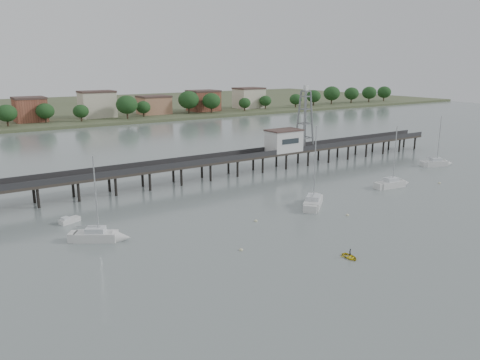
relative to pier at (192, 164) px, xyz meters
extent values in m
plane|color=slate|center=(0.00, -60.00, -3.79)|extent=(500.00, 500.00, 0.00)
cube|color=#2D2823|center=(0.00, 0.00, -0.04)|extent=(150.00, 5.00, 0.50)
cube|color=#333335|center=(0.00, -2.40, 0.76)|extent=(150.00, 0.12, 1.10)
cube|color=#333335|center=(0.00, 2.40, 0.76)|extent=(150.00, 0.12, 1.10)
cylinder|color=black|center=(0.00, -1.90, -1.99)|extent=(0.50, 0.50, 4.40)
cylinder|color=black|center=(0.00, 1.90, -1.99)|extent=(0.50, 0.50, 4.40)
cylinder|color=black|center=(73.00, -1.90, -1.99)|extent=(0.50, 0.50, 4.40)
cylinder|color=black|center=(73.00, 1.90, -1.99)|extent=(0.50, 0.50, 4.40)
cube|color=silver|center=(25.00, 0.00, 2.71)|extent=(8.00, 5.00, 5.00)
cube|color=#4C3833|center=(25.00, 0.00, 5.36)|extent=(8.40, 5.40, 0.30)
cube|color=slate|center=(31.50, 0.00, 14.36)|extent=(1.80, 1.80, 0.30)
cube|color=silver|center=(31.50, 0.00, 15.11)|extent=(0.90, 0.90, 1.20)
cube|color=silver|center=(9.40, -27.81, -3.32)|extent=(6.99, 6.53, 1.65)
cone|color=silver|center=(12.68, -25.01, -3.32)|extent=(3.93, 3.91, 2.69)
cube|color=silver|center=(9.40, -27.81, -2.14)|extent=(3.73, 3.63, 0.75)
cylinder|color=#A5A8AA|center=(9.76, -27.50, 3.98)|extent=(0.18, 0.18, 12.95)
cylinder|color=#A5A8AA|center=(8.53, -28.56, -1.59)|extent=(3.14, 2.71, 0.12)
cube|color=silver|center=(57.37, -19.43, -3.32)|extent=(6.26, 4.19, 1.65)
cone|color=silver|center=(60.77, -20.73, -3.32)|extent=(3.08, 2.98, 2.27)
cube|color=silver|center=(57.37, -19.43, -2.14)|extent=(3.07, 2.62, 0.75)
cylinder|color=#A5A8AA|center=(57.75, -19.58, 2.97)|extent=(0.18, 0.18, 10.93)
cylinder|color=#A5A8AA|center=(56.46, -19.09, -1.59)|extent=(3.22, 1.32, 0.12)
cube|color=silver|center=(31.47, -26.91, -3.32)|extent=(6.20, 3.03, 1.65)
cone|color=silver|center=(35.17, -27.36, -3.32)|extent=(2.75, 2.61, 2.32)
cube|color=silver|center=(31.47, -26.91, -2.14)|extent=(2.86, 2.17, 0.75)
cylinder|color=#A5A8AA|center=(31.89, -26.96, 3.10)|extent=(0.18, 0.18, 11.18)
cylinder|color=#A5A8AA|center=(30.49, -26.78, -1.59)|extent=(3.47, 0.55, 0.12)
cube|color=silver|center=(-27.72, -23.14, -3.32)|extent=(6.22, 5.13, 1.65)
cone|color=silver|center=(-24.61, -25.14, -3.32)|extent=(3.32, 3.27, 2.30)
cube|color=silver|center=(-27.72, -23.14, -2.14)|extent=(3.21, 2.97, 0.75)
cylinder|color=#A5A8AA|center=(-27.37, -23.36, 3.05)|extent=(0.18, 0.18, 11.09)
cylinder|color=#A5A8AA|center=(-28.55, -22.60, -1.59)|extent=(2.96, 1.97, 0.12)
cube|color=silver|center=(-28.83, -12.99, -3.48)|extent=(3.47, 2.35, 0.89)
cube|color=silver|center=(-29.50, -13.23, -2.95)|extent=(1.37, 1.37, 0.53)
imported|color=yellow|center=(-2.10, -47.48, -3.79)|extent=(1.85, 0.71, 2.53)
imported|color=black|center=(-2.10, -47.48, -3.79)|extent=(0.71, 1.07, 0.24)
ellipsoid|color=beige|center=(10.61, -34.94, -3.71)|extent=(0.56, 0.56, 0.39)
ellipsoid|color=beige|center=(-3.83, -28.88, -3.71)|extent=(0.56, 0.56, 0.39)
ellipsoid|color=beige|center=(-12.47, -37.54, -3.71)|extent=(0.56, 0.56, 0.39)
ellipsoid|color=beige|center=(42.70, -30.46, -3.71)|extent=(0.56, 0.56, 0.39)
cube|color=#475133|center=(0.00, 185.00, -3.29)|extent=(500.00, 170.00, 1.40)
cube|color=brown|center=(-10.00, 123.00, 1.91)|extent=(13.00, 10.50, 9.00)
cube|color=brown|center=(18.00, 123.00, 1.91)|extent=(13.00, 10.50, 9.00)
cube|color=brown|center=(45.00, 123.00, 1.91)|extent=(13.00, 10.50, 9.00)
cube|color=brown|center=(72.00, 123.00, 1.91)|extent=(13.00, 10.50, 9.00)
cube|color=brown|center=(100.00, 123.00, 1.91)|extent=(13.00, 10.50, 9.00)
ellipsoid|color=#153314|center=(0.00, 111.00, 2.21)|extent=(8.00, 8.00, 6.80)
ellipsoid|color=#153314|center=(120.00, 111.00, 2.21)|extent=(8.00, 8.00, 6.80)
camera|label=1|loc=(-45.35, -86.63, 20.78)|focal=35.00mm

